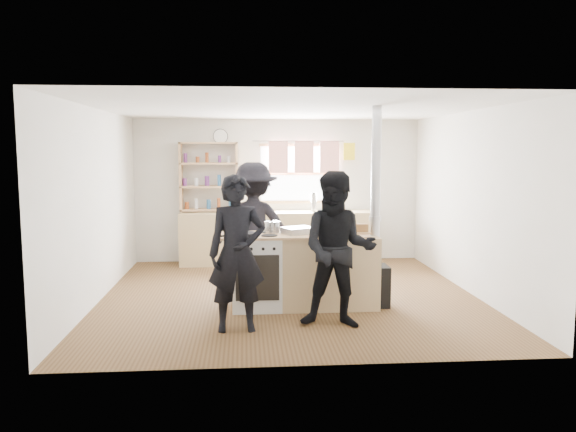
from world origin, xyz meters
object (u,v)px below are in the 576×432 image
object	(u,v)px
thermos	(314,203)
stockpot_stove	(272,227)
skillet_greens	(242,234)
roast_tray	(298,230)
person_near_right	(338,250)
person_near_left	(237,253)
stockpot_counter	(329,225)
cooking_island	(304,270)
bread_board	(359,229)
flue_heater	(374,255)
person_far	(253,227)

from	to	relation	value
thermos	stockpot_stove	xyz separation A→B (m)	(-0.86, -2.66, -0.06)
skillet_greens	roast_tray	world-z (taller)	roast_tray
thermos	roast_tray	size ratio (longest dim) A/B	0.71
thermos	person_near_right	xyz separation A→B (m)	(-0.17, -3.59, -0.19)
skillet_greens	person_near_left	xyz separation A→B (m)	(-0.05, -0.68, -0.11)
stockpot_counter	cooking_island	bearing A→B (deg)	-167.67
roast_tray	stockpot_counter	xyz separation A→B (m)	(0.40, 0.05, 0.06)
person_near_left	roast_tray	bearing A→B (deg)	45.56
bread_board	person_near_right	distance (m)	0.89
skillet_greens	flue_heater	distance (m)	1.70
flue_heater	cooking_island	bearing A→B (deg)	178.96
cooking_island	person_far	bearing A→B (deg)	124.49
bread_board	flue_heater	distance (m)	0.39
thermos	flue_heater	bearing A→B (deg)	-81.30
cooking_island	bread_board	xyz separation A→B (m)	(0.68, -0.03, 0.51)
bread_board	flue_heater	world-z (taller)	flue_heater
thermos	flue_heater	xyz separation A→B (m)	(0.43, -2.79, -0.41)
stockpot_counter	roast_tray	bearing A→B (deg)	-172.63
cooking_island	stockpot_counter	xyz separation A→B (m)	(0.32, 0.07, 0.57)
thermos	skillet_greens	size ratio (longest dim) A/B	0.71
flue_heater	person_near_right	xyz separation A→B (m)	(-0.60, -0.81, 0.22)
stockpot_counter	stockpot_stove	bearing A→B (deg)	176.84
cooking_island	skillet_greens	size ratio (longest dim) A/B	4.40
stockpot_stove	person_near_left	xyz separation A→B (m)	(-0.43, -0.97, -0.15)
skillet_greens	stockpot_stove	xyz separation A→B (m)	(0.38, 0.29, 0.04)
person_near_right	bread_board	bearing A→B (deg)	75.72
thermos	roast_tray	xyz separation A→B (m)	(-0.53, -2.75, -0.09)
roast_tray	stockpot_stove	xyz separation A→B (m)	(-0.32, 0.09, 0.03)
person_near_left	person_far	xyz separation A→B (m)	(0.21, 1.76, 0.05)
skillet_greens	person_near_right	size ratio (longest dim) A/B	0.26
roast_tray	person_far	size ratio (longest dim) A/B	0.25
person_near_right	thermos	bearing A→B (deg)	99.11
cooking_island	skillet_greens	bearing A→B (deg)	-167.07
stockpot_stove	skillet_greens	bearing A→B (deg)	-142.64
bread_board	person_near_right	size ratio (longest dim) A/B	0.16
stockpot_counter	person_near_right	size ratio (longest dim) A/B	0.18
cooking_island	stockpot_counter	distance (m)	0.65
stockpot_stove	stockpot_counter	xyz separation A→B (m)	(0.72, -0.04, 0.03)
bread_board	flue_heater	bearing A→B (deg)	2.93
flue_heater	stockpot_counter	bearing A→B (deg)	171.24
bread_board	person_near_right	bearing A→B (deg)	-116.14
stockpot_counter	flue_heater	xyz separation A→B (m)	(0.56, -0.09, -0.38)
bread_board	flue_heater	xyz separation A→B (m)	(0.21, 0.01, -0.33)
skillet_greens	person_near_left	distance (m)	0.69
person_near_right	stockpot_counter	bearing A→B (deg)	99.48
roast_tray	cooking_island	bearing A→B (deg)	-14.50
cooking_island	roast_tray	bearing A→B (deg)	165.50
cooking_island	person_near_right	distance (m)	0.96
flue_heater	person_near_left	size ratio (longest dim) A/B	1.47
stockpot_stove	bread_board	xyz separation A→B (m)	(1.07, -0.14, -0.02)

